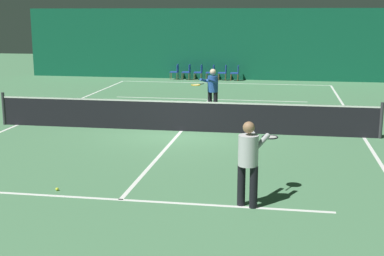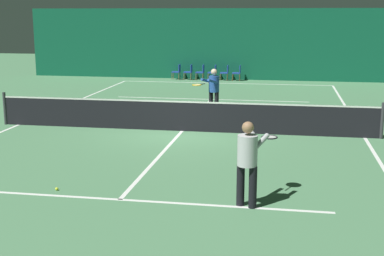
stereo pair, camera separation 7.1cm
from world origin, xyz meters
name	(u,v)px [view 1 (the left image)]	position (x,y,z in m)	size (l,w,h in m)	color
ground_plane	(181,131)	(0.00, 0.00, 0.00)	(60.00, 60.00, 0.00)	#4C7F56
backdrop_curtain	(228,44)	(0.00, 13.66, 1.94)	(23.00, 0.12, 3.88)	#0F5138
court_line_baseline_far	(224,83)	(0.00, 11.90, 0.00)	(11.00, 0.10, 0.00)	white
court_line_service_far	(209,99)	(0.00, 6.40, 0.00)	(8.25, 0.10, 0.00)	white
court_line_service_near	(120,200)	(0.00, -6.40, 0.00)	(8.25, 0.10, 0.00)	white
court_line_sideline_left	(18,125)	(-5.50, 0.00, 0.00)	(0.10, 23.80, 0.00)	white
court_line_sideline_right	(364,138)	(5.50, 0.00, 0.00)	(0.10, 23.80, 0.00)	white
court_line_centre	(181,131)	(0.00, 0.00, 0.00)	(0.10, 12.80, 0.00)	white
tennis_net	(181,115)	(0.00, 0.00, 0.51)	(12.00, 0.10, 1.07)	black
player_near	(249,157)	(2.50, -6.30, 0.96)	(0.84, 1.37, 1.65)	black
player_far	(212,88)	(0.55, 3.06, 0.96)	(0.97, 1.34, 1.65)	black
courtside_chair_0	(176,71)	(-2.83, 13.11, 0.49)	(0.44, 0.44, 0.84)	brown
courtside_chair_1	(187,71)	(-2.16, 13.11, 0.49)	(0.44, 0.44, 0.84)	brown
courtside_chair_2	(199,71)	(-1.49, 13.11, 0.49)	(0.44, 0.44, 0.84)	brown
courtside_chair_3	(212,71)	(-0.81, 13.11, 0.49)	(0.44, 0.44, 0.84)	brown
courtside_chair_4	(224,72)	(-0.14, 13.11, 0.49)	(0.44, 0.44, 0.84)	brown
courtside_chair_5	(236,72)	(0.53, 13.11, 0.49)	(0.44, 0.44, 0.84)	brown
tennis_ball	(57,189)	(-1.46, -6.09, 0.03)	(0.07, 0.07, 0.07)	#D1DB33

